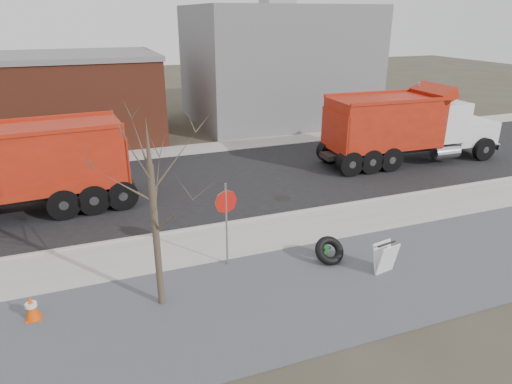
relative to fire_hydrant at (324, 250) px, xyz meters
name	(u,v)px	position (x,y,z in m)	size (l,w,h in m)	color
ground	(241,243)	(-2.12, 2.04, -0.35)	(120.00, 120.00, 0.00)	#383328
gravel_verge	(282,297)	(-2.12, -1.46, -0.34)	(60.00, 5.00, 0.03)	slate
sidewalk	(239,239)	(-2.12, 2.29, -0.32)	(60.00, 2.50, 0.06)	#9E9B93
curb	(228,223)	(-2.12, 3.59, -0.30)	(60.00, 0.15, 0.11)	#9E9B93
road	(197,184)	(-2.12, 8.34, -0.34)	(60.00, 9.40, 0.02)	black
far_sidewalk	(173,151)	(-2.12, 14.04, -0.32)	(60.00, 2.00, 0.06)	#9E9B93
building_grey	(276,65)	(6.88, 20.04, 3.65)	(12.00, 10.00, 8.00)	slate
bare_tree	(152,192)	(-5.32, -0.56, 2.94)	(3.20, 3.20, 5.20)	#382D23
fire_hydrant	(324,250)	(0.00, 0.00, 0.00)	(0.44, 0.43, 0.77)	#2A6F3B
truck_tire	(329,251)	(0.06, -0.22, 0.07)	(0.98, 0.88, 0.87)	black
stop_sign	(226,210)	(-3.01, 0.79, 1.52)	(0.74, 0.17, 2.75)	gray
sandwich_board	(385,258)	(1.31, -1.40, 0.17)	(0.79, 0.58, 0.99)	silver
traffic_cone_near	(32,308)	(-8.57, -0.08, 0.01)	(0.38, 0.38, 0.73)	#EA4807
dump_truck_red_a	(406,125)	(9.02, 7.78, 1.67)	(10.04, 3.08, 3.98)	black
dump_truck_red_b	(14,166)	(-9.39, 7.39, 1.65)	(9.49, 3.29, 3.93)	black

